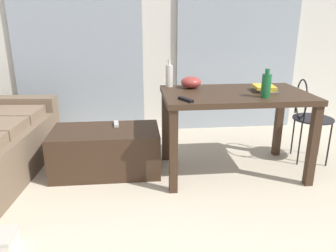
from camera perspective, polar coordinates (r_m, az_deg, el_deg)
The scene contains 12 objects.
ground_plane at distance 2.79m, azimuth 1.83°, elevation -12.68°, with size 7.36×7.36×0.00m, color beige.
wall_back at distance 4.32m, azimuth -1.53°, elevation 16.11°, with size 5.28×0.10×2.55m, color silver.
curtains at distance 4.25m, azimuth -1.42°, elevation 13.51°, with size 3.61×0.03×2.17m.
coffee_table at distance 3.24m, azimuth -10.71°, elevation -4.23°, with size 1.02×0.57×0.43m.
craft_table at distance 3.10m, azimuth 11.55°, elevation 3.81°, with size 1.33×0.80×0.79m.
wire_chair at distance 3.64m, azimuth 23.12°, elevation 2.39°, with size 0.40×0.43×0.86m.
bottle_near at distance 2.91m, azimuth 16.75°, elevation 6.83°, with size 0.08×0.08×0.24m.
bottle_far at distance 3.25m, azimuth 0.21°, elevation 8.82°, with size 0.07×0.07×0.27m.
bowl at distance 3.20m, azimuth 4.03°, elevation 7.62°, with size 0.20×0.20×0.11m, color #9E3833.
book_stack at distance 3.17m, azimuth 16.50°, elevation 6.31°, with size 0.21×0.25×0.05m.
tv_remote_on_table at distance 2.70m, azimuth 3.11°, elevation 4.64°, with size 0.04×0.17×0.02m, color black.
tv_remote_primary at distance 3.29m, azimuth -9.01°, elevation 0.38°, with size 0.04×0.16×0.03m, color #B7B7B2.
Camera 1 is at (-0.33, -1.24, 1.43)m, focal length 34.95 mm.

